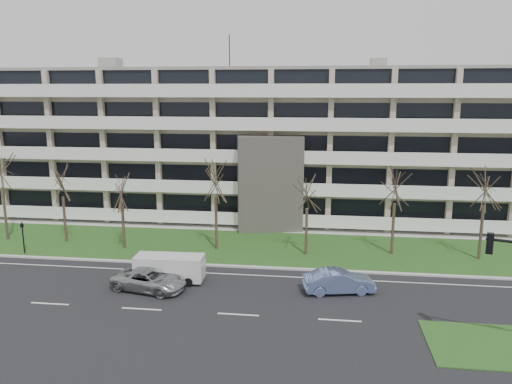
# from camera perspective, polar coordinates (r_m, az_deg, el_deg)

# --- Properties ---
(ground) EXTENTS (160.00, 160.00, 0.00)m
(ground) POSITION_cam_1_polar(r_m,az_deg,el_deg) (30.71, -2.05, -13.82)
(ground) COLOR black
(ground) RESTS_ON ground
(grass_verge) EXTENTS (90.00, 10.00, 0.06)m
(grass_verge) POSITION_cam_1_polar(r_m,az_deg,el_deg) (42.69, 0.81, -6.32)
(grass_verge) COLOR #244A18
(grass_verge) RESTS_ON ground
(curb) EXTENTS (90.00, 0.35, 0.12)m
(curb) POSITION_cam_1_polar(r_m,az_deg,el_deg) (37.99, -0.06, -8.59)
(curb) COLOR #B2B2AD
(curb) RESTS_ON ground
(sidewalk) EXTENTS (90.00, 2.00, 0.08)m
(sidewalk) POSITION_cam_1_polar(r_m,az_deg,el_deg) (47.91, 1.56, -4.30)
(sidewalk) COLOR #B2B2AD
(sidewalk) RESTS_ON ground
(grass_median) EXTENTS (7.00, 5.00, 0.06)m
(grass_median) POSITION_cam_1_polar(r_m,az_deg,el_deg) (30.07, 25.71, -15.57)
(grass_median) COLOR #244A18
(grass_median) RESTS_ON ground
(lane_edge_line) EXTENTS (90.00, 0.12, 0.01)m
(lane_edge_line) POSITION_cam_1_polar(r_m,az_deg,el_deg) (36.61, -0.37, -9.48)
(lane_edge_line) COLOR white
(lane_edge_line) RESTS_ON ground
(apartment_building) EXTENTS (60.50, 15.10, 18.75)m
(apartment_building) POSITION_cam_1_polar(r_m,az_deg,el_deg) (53.16, 2.35, 5.61)
(apartment_building) COLOR #B2A48B
(apartment_building) RESTS_ON ground
(silver_pickup) EXTENTS (5.46, 3.36, 1.41)m
(silver_pickup) POSITION_cam_1_polar(r_m,az_deg,el_deg) (34.59, -12.11, -9.80)
(silver_pickup) COLOR #A1A3A8
(silver_pickup) RESTS_ON ground
(blue_sedan) EXTENTS (4.91, 2.59, 1.54)m
(blue_sedan) POSITION_cam_1_polar(r_m,az_deg,el_deg) (33.88, 9.44, -10.04)
(blue_sedan) COLOR #778FCE
(blue_sedan) RESTS_ON ground
(white_van) EXTENTS (4.85, 2.12, 1.85)m
(white_van) POSITION_cam_1_polar(r_m,az_deg,el_deg) (35.68, -9.75, -8.33)
(white_van) COLOR silver
(white_van) RESTS_ON ground
(pedestrian_signal) EXTENTS (0.31, 0.28, 2.67)m
(pedestrian_signal) POSITION_cam_1_polar(r_m,az_deg,el_deg) (44.82, -25.10, -4.35)
(pedestrian_signal) COLOR black
(pedestrian_signal) RESTS_ON ground
(tree_0) EXTENTS (4.25, 4.25, 8.49)m
(tree_0) POSITION_cam_1_polar(r_m,az_deg,el_deg) (48.77, -27.20, 2.59)
(tree_0) COLOR #382B21
(tree_0) RESTS_ON ground
(tree_1) EXTENTS (3.64, 3.64, 7.27)m
(tree_1) POSITION_cam_1_polar(r_m,az_deg,el_deg) (46.07, -21.34, 1.41)
(tree_1) COLOR #382B21
(tree_1) RESTS_ON ground
(tree_2) EXTENTS (3.28, 3.28, 6.55)m
(tree_2) POSITION_cam_1_polar(r_m,az_deg,el_deg) (42.61, -15.15, 0.26)
(tree_2) COLOR #382B21
(tree_2) RESTS_ON ground
(tree_3) EXTENTS (4.03, 4.03, 8.05)m
(tree_3) POSITION_cam_1_polar(r_m,az_deg,el_deg) (40.86, -4.66, 1.83)
(tree_3) COLOR #382B21
(tree_3) RESTS_ON ground
(tree_4) EXTENTS (3.46, 3.46, 6.93)m
(tree_4) POSITION_cam_1_polar(r_m,az_deg,el_deg) (39.71, 5.87, 0.23)
(tree_4) COLOR #382B21
(tree_4) RESTS_ON ground
(tree_5) EXTENTS (3.80, 3.80, 7.61)m
(tree_5) POSITION_cam_1_polar(r_m,az_deg,el_deg) (41.08, 15.66, 1.00)
(tree_5) COLOR #382B21
(tree_5) RESTS_ON ground
(tree_6) EXTENTS (3.91, 3.91, 7.82)m
(tree_6) POSITION_cam_1_polar(r_m,az_deg,el_deg) (42.12, 24.77, 0.84)
(tree_6) COLOR #382B21
(tree_6) RESTS_ON ground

